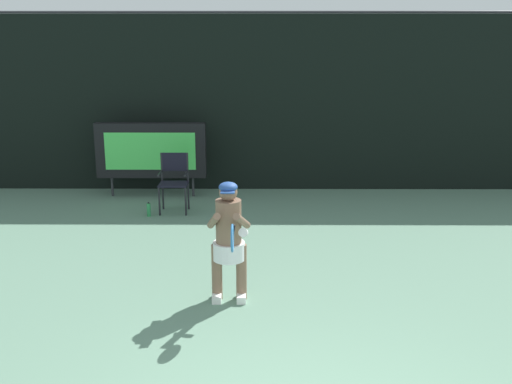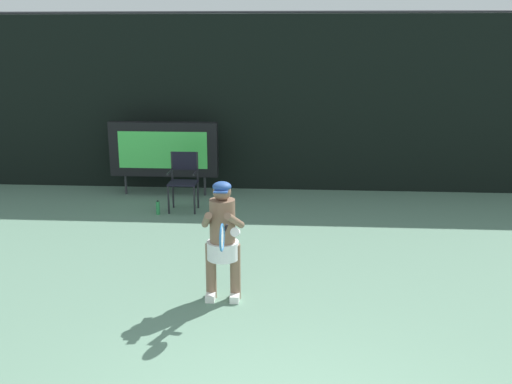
{
  "view_description": "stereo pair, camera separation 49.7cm",
  "coord_description": "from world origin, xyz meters",
  "px_view_note": "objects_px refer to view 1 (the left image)",
  "views": [
    {
      "loc": [
        -0.43,
        -3.68,
        3.12
      ],
      "look_at": [
        -0.48,
        4.19,
        1.05
      ],
      "focal_mm": 41.04,
      "sensor_mm": 36.0,
      "label": 1
    },
    {
      "loc": [
        0.07,
        -3.66,
        3.12
      ],
      "look_at": [
        -0.48,
        4.19,
        1.05
      ],
      "focal_mm": 41.04,
      "sensor_mm": 36.0,
      "label": 2
    }
  ],
  "objects_px": {
    "tennis_racket": "(232,237)",
    "water_bottle": "(149,210)",
    "scoreboard": "(151,151)",
    "umpire_chair": "(174,179)",
    "tennis_player": "(229,237)"
  },
  "relations": [
    {
      "from": "scoreboard",
      "to": "umpire_chair",
      "type": "xyz_separation_m",
      "value": [
        0.6,
        -1.07,
        -0.33
      ]
    },
    {
      "from": "water_bottle",
      "to": "tennis_racket",
      "type": "distance_m",
      "value": 4.49
    },
    {
      "from": "scoreboard",
      "to": "water_bottle",
      "type": "xyz_separation_m",
      "value": [
        0.17,
        -1.4,
        -0.82
      ]
    },
    {
      "from": "scoreboard",
      "to": "tennis_racket",
      "type": "distance_m",
      "value": 5.76
    },
    {
      "from": "water_bottle",
      "to": "scoreboard",
      "type": "bearing_deg",
      "value": 97.08
    },
    {
      "from": "umpire_chair",
      "to": "water_bottle",
      "type": "height_order",
      "value": "umpire_chair"
    },
    {
      "from": "scoreboard",
      "to": "tennis_player",
      "type": "relative_size",
      "value": 1.48
    },
    {
      "from": "umpire_chair",
      "to": "scoreboard",
      "type": "bearing_deg",
      "value": 119.4
    },
    {
      "from": "tennis_player",
      "to": "water_bottle",
      "type": "bearing_deg",
      "value": 115.28
    },
    {
      "from": "tennis_player",
      "to": "scoreboard",
      "type": "bearing_deg",
      "value": 110.41
    },
    {
      "from": "scoreboard",
      "to": "water_bottle",
      "type": "height_order",
      "value": "scoreboard"
    },
    {
      "from": "tennis_player",
      "to": "tennis_racket",
      "type": "xyz_separation_m",
      "value": [
        0.07,
        -0.59,
        0.2
      ]
    },
    {
      "from": "umpire_chair",
      "to": "water_bottle",
      "type": "bearing_deg",
      "value": -142.22
    },
    {
      "from": "tennis_racket",
      "to": "water_bottle",
      "type": "bearing_deg",
      "value": 93.66
    },
    {
      "from": "umpire_chair",
      "to": "tennis_player",
      "type": "relative_size",
      "value": 0.73
    }
  ]
}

